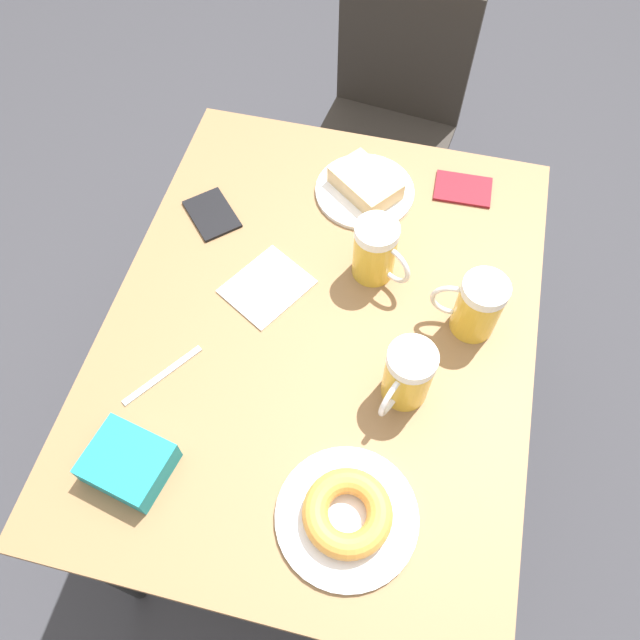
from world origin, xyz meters
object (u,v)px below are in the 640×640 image
chair (391,107)px  fork (163,375)px  napkin_folded (267,287)px  beer_mug_left (376,251)px  beer_mug_center (407,375)px  passport_far_edge (463,189)px  beer_mug_right (477,306)px  plate_with_donut (347,514)px  blue_pouch (128,463)px  passport_near_edge (212,214)px  plate_with_cake (365,187)px

chair → fork: chair is taller
chair → napkin_folded: (-0.12, -0.87, 0.25)m
chair → fork: size_ratio=5.73×
napkin_folded → beer_mug_left: bearing=23.8°
beer_mug_center → passport_far_edge: bearing=84.8°
beer_mug_right → fork: (-0.55, -0.25, -0.07)m
beer_mug_left → plate_with_donut: bearing=-84.0°
plate_with_donut → chair: bearing=96.0°
blue_pouch → fork: bearing=93.6°
plate_with_donut → beer_mug_right: beer_mug_right is taller
beer_mug_right → fork: beer_mug_right is taller
chair → blue_pouch: size_ratio=5.51×
napkin_folded → blue_pouch: (-0.12, -0.42, 0.02)m
passport_near_edge → beer_mug_right: bearing=-14.0°
beer_mug_center → napkin_folded: bearing=152.0°
passport_near_edge → passport_far_edge: (0.53, 0.20, 0.00)m
beer_mug_left → fork: (-0.34, -0.33, -0.07)m
passport_near_edge → passport_far_edge: 0.56m
plate_with_cake → beer_mug_left: 0.22m
chair → plate_with_donut: chair is taller
beer_mug_left → chair: bearing=95.9°
beer_mug_left → passport_near_edge: 0.38m
beer_mug_right → passport_near_edge: (-0.58, 0.15, -0.07)m
beer_mug_right → napkin_folded: bearing=-178.8°
beer_mug_right → plate_with_donut: bearing=-110.3°
passport_near_edge → blue_pouch: 0.57m
plate_with_cake → napkin_folded: plate_with_cake is taller
plate_with_cake → fork: plate_with_cake is taller
beer_mug_left → beer_mug_right: same height
beer_mug_left → napkin_folded: 0.23m
plate_with_donut → fork: bearing=156.1°
beer_mug_left → blue_pouch: 0.60m
fork → passport_far_edge: 0.77m
passport_near_edge → plate_with_cake: bearing=24.6°
plate_with_donut → beer_mug_left: bearing=96.0°
napkin_folded → passport_near_edge: 0.23m
plate_with_cake → passport_far_edge: bearing=15.6°
plate_with_donut → napkin_folded: 0.49m
beer_mug_right → chair: bearing=108.6°
napkin_folded → plate_with_donut: bearing=-58.1°
chair → fork: (-0.26, -1.11, 0.25)m
plate_with_cake → beer_mug_left: beer_mug_left is taller
plate_with_donut → passport_near_edge: size_ratio=1.58×
napkin_folded → blue_pouch: size_ratio=1.32×
plate_with_donut → passport_far_edge: (0.10, 0.77, -0.02)m
beer_mug_left → passport_near_edge: (-0.37, 0.06, -0.07)m
napkin_folded → passport_far_edge: passport_far_edge is taller
fork → blue_pouch: 0.18m
beer_mug_center → blue_pouch: size_ratio=0.89×
blue_pouch → beer_mug_right: bearing=38.4°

